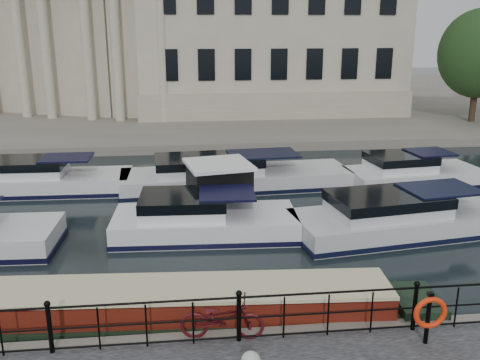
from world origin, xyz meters
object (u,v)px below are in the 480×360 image
(life_ring_post, at_px, (430,313))
(harbour_hut, at_px, (219,191))
(narrowboat, at_px, (168,318))
(bicycle, at_px, (222,318))

(life_ring_post, bearing_deg, harbour_hut, 110.01)
(life_ring_post, distance_m, harbour_hut, 11.04)
(narrowboat, bearing_deg, harbour_hut, 80.84)
(life_ring_post, bearing_deg, narrowboat, 159.82)
(life_ring_post, relative_size, narrowboat, 0.09)
(harbour_hut, bearing_deg, bicycle, -104.21)
(life_ring_post, xyz_separation_m, narrowboat, (-5.63, 2.07, -0.95))
(bicycle, height_order, narrowboat, bicycle)
(bicycle, relative_size, harbour_hut, 0.50)
(bicycle, distance_m, life_ring_post, 4.48)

